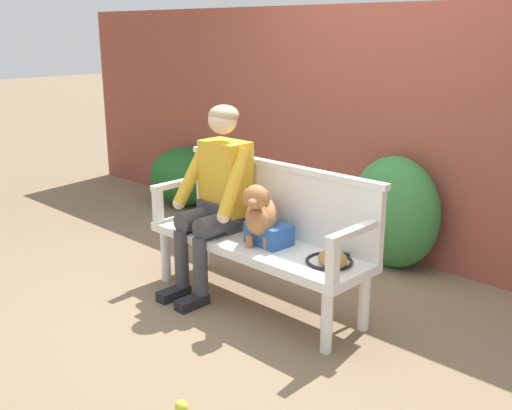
{
  "coord_description": "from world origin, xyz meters",
  "views": [
    {
      "loc": [
        2.62,
        -2.72,
        1.82
      ],
      "look_at": [
        0.0,
        0.0,
        0.7
      ],
      "focal_mm": 42.1,
      "sensor_mm": 36.0,
      "label": 1
    }
  ],
  "objects_px": {
    "garden_bench": "(256,249)",
    "person_seated": "(217,192)",
    "dog_on_bench": "(260,214)",
    "tennis_racket": "(332,260)",
    "sports_bag": "(269,234)",
    "baseball_glove": "(333,259)",
    "tennis_ball": "(181,406)"
  },
  "relations": [
    {
      "from": "sports_bag",
      "to": "tennis_racket",
      "type": "bearing_deg",
      "value": 4.14
    },
    {
      "from": "sports_bag",
      "to": "tennis_ball",
      "type": "distance_m",
      "value": 1.35
    },
    {
      "from": "tennis_ball",
      "to": "baseball_glove",
      "type": "bearing_deg",
      "value": 87.8
    },
    {
      "from": "dog_on_bench",
      "to": "person_seated",
      "type": "bearing_deg",
      "value": 175.8
    },
    {
      "from": "baseball_glove",
      "to": "tennis_ball",
      "type": "height_order",
      "value": "baseball_glove"
    },
    {
      "from": "tennis_racket",
      "to": "tennis_ball",
      "type": "bearing_deg",
      "value": -90.01
    },
    {
      "from": "garden_bench",
      "to": "sports_bag",
      "type": "relative_size",
      "value": 5.93
    },
    {
      "from": "sports_bag",
      "to": "tennis_ball",
      "type": "relative_size",
      "value": 4.24
    },
    {
      "from": "tennis_racket",
      "to": "baseball_glove",
      "type": "height_order",
      "value": "baseball_glove"
    },
    {
      "from": "person_seated",
      "to": "sports_bag",
      "type": "height_order",
      "value": "person_seated"
    },
    {
      "from": "person_seated",
      "to": "sports_bag",
      "type": "distance_m",
      "value": 0.51
    },
    {
      "from": "baseball_glove",
      "to": "sports_bag",
      "type": "xyz_separation_m",
      "value": [
        -0.54,
        0.02,
        0.03
      ]
    },
    {
      "from": "garden_bench",
      "to": "tennis_ball",
      "type": "distance_m",
      "value": 1.34
    },
    {
      "from": "person_seated",
      "to": "dog_on_bench",
      "type": "height_order",
      "value": "person_seated"
    },
    {
      "from": "person_seated",
      "to": "tennis_ball",
      "type": "distance_m",
      "value": 1.63
    },
    {
      "from": "tennis_racket",
      "to": "sports_bag",
      "type": "xyz_separation_m",
      "value": [
        -0.49,
        -0.04,
        0.06
      ]
    },
    {
      "from": "dog_on_bench",
      "to": "baseball_glove",
      "type": "bearing_deg",
      "value": 4.46
    },
    {
      "from": "dog_on_bench",
      "to": "sports_bag",
      "type": "xyz_separation_m",
      "value": [
        0.02,
        0.06,
        -0.15
      ]
    },
    {
      "from": "dog_on_bench",
      "to": "tennis_ball",
      "type": "distance_m",
      "value": 1.37
    },
    {
      "from": "garden_bench",
      "to": "tennis_racket",
      "type": "xyz_separation_m",
      "value": [
        0.59,
        0.06,
        0.07
      ]
    },
    {
      "from": "baseball_glove",
      "to": "tennis_ball",
      "type": "distance_m",
      "value": 1.23
    },
    {
      "from": "tennis_racket",
      "to": "sports_bag",
      "type": "height_order",
      "value": "sports_bag"
    },
    {
      "from": "garden_bench",
      "to": "tennis_ball",
      "type": "relative_size",
      "value": 25.14
    },
    {
      "from": "baseball_glove",
      "to": "tennis_ball",
      "type": "bearing_deg",
      "value": -58.98
    },
    {
      "from": "tennis_racket",
      "to": "dog_on_bench",
      "type": "bearing_deg",
      "value": -168.89
    },
    {
      "from": "tennis_ball",
      "to": "person_seated",
      "type": "bearing_deg",
      "value": 130.2
    },
    {
      "from": "person_seated",
      "to": "tennis_racket",
      "type": "xyz_separation_m",
      "value": [
        0.96,
        0.07,
        -0.26
      ]
    },
    {
      "from": "dog_on_bench",
      "to": "tennis_ball",
      "type": "relative_size",
      "value": 6.58
    },
    {
      "from": "person_seated",
      "to": "dog_on_bench",
      "type": "xyz_separation_m",
      "value": [
        0.44,
        -0.03,
        -0.05
      ]
    },
    {
      "from": "dog_on_bench",
      "to": "tennis_racket",
      "type": "relative_size",
      "value": 0.76
    },
    {
      "from": "person_seated",
      "to": "baseball_glove",
      "type": "relative_size",
      "value": 6.01
    },
    {
      "from": "garden_bench",
      "to": "person_seated",
      "type": "xyz_separation_m",
      "value": [
        -0.36,
        -0.01,
        0.33
      ]
    }
  ]
}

